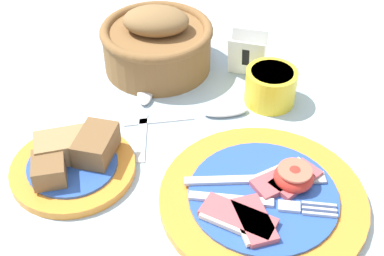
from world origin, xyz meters
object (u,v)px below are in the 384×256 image
Objects in this scene: bread_plate at (73,161)px; teaspoon_near_cup at (208,113)px; number_card at (247,55)px; breakfast_plate at (265,197)px; sugar_cup at (271,85)px; bread_basket at (157,43)px; teaspoon_by_saucer at (144,102)px.

bread_plate is 0.96× the size of teaspoon_near_cup.
number_card reaches higher than teaspoon_near_cup.
bread_plate is at bearing -172.45° from breakfast_plate.
breakfast_plate is 0.29m from number_card.
sugar_cup is 0.11m from teaspoon_near_cup.
teaspoon_by_saucer is (0.02, -0.11, -0.04)m from bread_basket.
breakfast_plate is 1.44× the size of teaspoon_by_saucer.
breakfast_plate is at bearing 7.55° from bread_plate.
breakfast_plate is 0.19m from teaspoon_near_cup.
bread_basket is at bearing 136.58° from breakfast_plate.
number_card is (0.16, 0.30, 0.02)m from bread_plate.
sugar_cup is at bearing 12.21° from teaspoon_near_cup.
bread_basket reaches higher than bread_plate.
sugar_cup is at bearing 48.94° from bread_plate.
bread_plate is 0.27m from bread_basket.
sugar_cup is (-0.05, 0.21, 0.02)m from breakfast_plate.
teaspoon_by_saucer is at bearing 79.39° from bread_plate.
teaspoon_by_saucer is (-0.23, 0.13, -0.00)m from breakfast_plate.
teaspoon_by_saucer and teaspoon_near_cup have the same top height.
bread_plate is 0.22m from teaspoon_near_cup.
breakfast_plate is 0.35m from bread_basket.
teaspoon_near_cup is at bearing -106.12° from teaspoon_by_saucer.
sugar_cup is 0.08m from number_card.
bread_plate is 2.32× the size of number_card.
sugar_cup is at bearing -7.67° from bread_basket.
number_card is (-0.10, 0.27, 0.03)m from breakfast_plate.
sugar_cup is at bearing -87.98° from teaspoon_by_saucer.
bread_basket is at bearing 172.33° from sugar_cup.
number_card reaches higher than teaspoon_by_saucer.
sugar_cup reaches higher than bread_plate.
bread_basket is at bearing 88.16° from bread_plate.
breakfast_plate is 0.26m from bread_plate.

